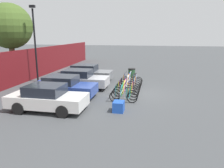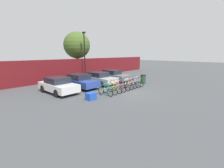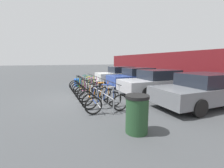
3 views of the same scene
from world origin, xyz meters
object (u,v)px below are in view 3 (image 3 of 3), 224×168
object	(u,v)px
bicycle_teal	(82,84)
car_grey	(204,90)
car_silver	(157,82)
cargo_crate	(79,82)
bike_rack	(94,88)
bicycle_orange	(98,96)
car_blue	(137,77)
bicycle_black	(91,91)
trash_bin	(137,114)
bicycle_pink	(88,89)
bicycle_yellow	(86,87)
bicycle_white	(94,93)
bicycle_silver	(107,103)
bicycle_blue	(102,99)
bicycle_green	(84,85)
car_white	(120,75)

from	to	relation	value
bicycle_teal	car_grey	world-z (taller)	car_grey
car_silver	cargo_crate	size ratio (longest dim) A/B	6.21
bike_rack	bicycle_orange	size ratio (longest dim) A/B	3.11
car_blue	car_silver	distance (m)	2.51
bicycle_black	trash_bin	xyz separation A→B (m)	(4.11, 0.20, 0.14)
car_silver	cargo_crate	world-z (taller)	car_silver
car_silver	car_blue	bearing A→B (deg)	175.43
bicycle_pink	bicycle_black	world-z (taller)	same
car_grey	bicycle_yellow	bearing A→B (deg)	-136.59
bike_rack	bicycle_white	size ratio (longest dim) A/B	3.11
car_silver	bicycle_black	bearing A→B (deg)	-96.98
bicycle_pink	car_silver	distance (m)	3.95
bicycle_white	bicycle_silver	world-z (taller)	same
bicycle_orange	bicycle_teal	bearing A→B (deg)	-176.65
bicycle_pink	bicycle_black	distance (m)	0.65
bicycle_pink	bicycle_black	size ratio (longest dim) A/B	1.00
bicycle_white	car_grey	world-z (taller)	car_grey
cargo_crate	bicycle_black	bearing A→B (deg)	-0.22
bicycle_orange	bicycle_blue	size ratio (longest dim) A/B	1.00
bicycle_blue	trash_bin	xyz separation A→B (m)	(2.32, 0.20, 0.14)
bicycle_blue	bicycle_pink	bearing A→B (deg)	-176.93
bike_rack	car_silver	xyz separation A→B (m)	(0.48, 3.63, 0.19)
car_grey	cargo_crate	world-z (taller)	car_grey
bicycle_blue	trash_bin	world-z (taller)	bicycle_blue
cargo_crate	trash_bin	bearing A→B (deg)	1.31
bicycle_white	car_blue	bearing A→B (deg)	125.66
bike_rack	bicycle_teal	xyz separation A→B (m)	(-2.39, -0.15, -0.12)
bicycle_black	bicycle_green	bearing A→B (deg)	-177.54
bicycle_pink	car_white	xyz separation A→B (m)	(-3.87, 3.77, 0.31)
bicycle_orange	cargo_crate	world-z (taller)	bicycle_orange
bicycle_pink	car_grey	xyz separation A→B (m)	(3.75, 4.09, 0.31)
bicycle_green	trash_bin	world-z (taller)	bicycle_green
bicycle_green	bicycle_yellow	size ratio (longest dim) A/B	1.00
bicycle_pink	bicycle_silver	bearing A→B (deg)	-1.24
bicycle_yellow	bicycle_white	xyz separation A→B (m)	(1.83, 0.00, 0.00)
bicycle_black	bicycle_orange	xyz separation A→B (m)	(1.20, 0.00, 0.00)
bike_rack	car_white	xyz separation A→B (m)	(-4.50, 3.62, 0.19)
trash_bin	bicycle_black	bearing A→B (deg)	-177.21
bicycle_blue	bicycle_orange	bearing A→B (deg)	-176.93
bicycle_yellow	cargo_crate	distance (m)	2.75
bicycle_pink	bicycle_yellow	bearing A→B (deg)	178.76
bike_rack	car_grey	distance (m)	5.03
bicycle_teal	car_white	xyz separation A→B (m)	(-2.12, 3.77, 0.31)
bicycle_blue	bicycle_teal	bearing A→B (deg)	-176.93
bicycle_yellow	car_white	bearing A→B (deg)	129.49
bicycle_white	bicycle_orange	xyz separation A→B (m)	(0.59, 0.00, 0.00)
bicycle_pink	bicycle_orange	xyz separation A→B (m)	(1.85, 0.00, 0.00)
trash_bin	bicycle_silver	bearing A→B (deg)	-173.44
bike_rack	car_blue	xyz separation A→B (m)	(-2.02, 3.83, 0.19)
car_grey	bicycle_green	bearing A→B (deg)	-140.41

